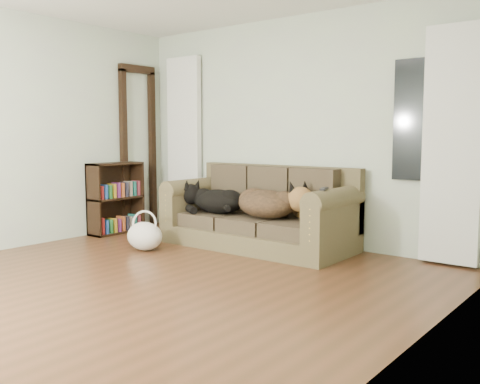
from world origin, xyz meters
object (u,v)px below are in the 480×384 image
Objects in this scene: dog_black_lab at (215,202)px; bookshelf at (116,194)px; sofa at (257,207)px; dog_shepherd at (270,205)px; tote_bag at (145,236)px.

dog_black_lab is 1.43m from bookshelf.
bookshelf is at bearing -167.97° from sofa.
bookshelf reaches higher than dog_shepherd.
dog_shepherd is 2.16m from bookshelf.
tote_bag is at bearing -103.47° from dog_black_lab.
bookshelf is (-1.93, -0.41, 0.05)m from sofa.
dog_black_lab is at bearing 68.69° from tote_bag.
bookshelf is (-2.12, -0.39, 0.01)m from dog_shepherd.
bookshelf reaches higher than tote_bag.
sofa is at bearing 10.25° from dog_shepherd.
sofa is at bearing 13.87° from bookshelf.
bookshelf is (-1.08, 0.49, 0.34)m from tote_bag.
sofa is at bearing 46.49° from tote_bag.
dog_black_lab is at bearing 14.87° from bookshelf.
dog_black_lab reaches higher than tote_bag.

